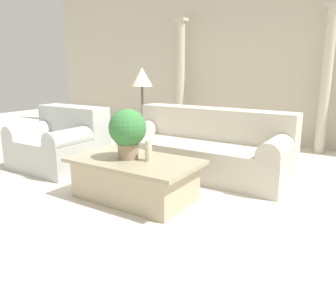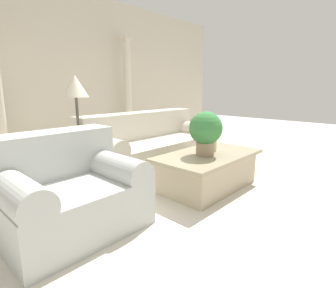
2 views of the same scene
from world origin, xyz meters
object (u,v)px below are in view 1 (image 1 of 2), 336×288
object	(u,v)px
loveseat	(61,142)
potted_plant	(128,130)
sofa_long	(206,147)
coffee_table	(135,178)
floor_lamp	(142,84)

from	to	relation	value
loveseat	potted_plant	world-z (taller)	potted_plant
sofa_long	potted_plant	size ratio (longest dim) A/B	4.24
coffee_table	floor_lamp	distance (m)	1.95
loveseat	coffee_table	bearing A→B (deg)	-13.49
coffee_table	floor_lamp	xyz separation A→B (m)	(-0.96, 1.42, 0.93)
sofa_long	potted_plant	distance (m)	1.38
sofa_long	potted_plant	xyz separation A→B (m)	(-0.29, -1.29, 0.41)
coffee_table	potted_plant	world-z (taller)	potted_plant
sofa_long	floor_lamp	distance (m)	1.43
sofa_long	loveseat	world-z (taller)	same
loveseat	coffee_table	world-z (taller)	loveseat
potted_plant	floor_lamp	world-z (taller)	floor_lamp
coffee_table	potted_plant	xyz separation A→B (m)	(-0.08, -0.00, 0.52)
loveseat	coffee_table	distance (m)	1.71
sofa_long	coffee_table	xyz separation A→B (m)	(-0.21, -1.29, -0.11)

